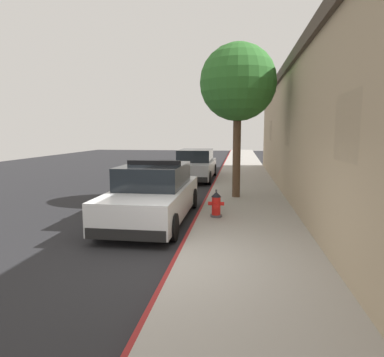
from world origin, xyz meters
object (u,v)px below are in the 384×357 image
at_px(police_cruiser, 154,194).
at_px(parked_car_silver_ahead, 195,165).
at_px(street_tree, 238,83).
at_px(fire_hydrant, 216,204).

height_order(police_cruiser, parked_car_silver_ahead, police_cruiser).
height_order(police_cruiser, street_tree, street_tree).
xyz_separation_m(parked_car_silver_ahead, fire_hydrant, (1.67, -8.36, -0.25)).
bearing_deg(police_cruiser, fire_hydrant, 2.83).
xyz_separation_m(police_cruiser, fire_hydrant, (1.73, 0.09, -0.26)).
bearing_deg(fire_hydrant, street_tree, 80.52).
xyz_separation_m(parked_car_silver_ahead, street_tree, (2.18, -5.32, 3.40)).
xyz_separation_m(police_cruiser, parked_car_silver_ahead, (0.06, 8.45, -0.00)).
bearing_deg(street_tree, fire_hydrant, -99.48).
height_order(parked_car_silver_ahead, street_tree, street_tree).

